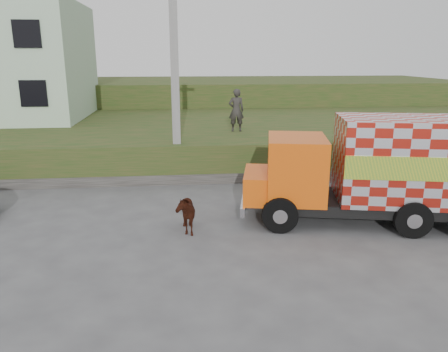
{
  "coord_description": "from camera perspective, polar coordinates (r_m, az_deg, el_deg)",
  "views": [
    {
      "loc": [
        -0.86,
        -12.04,
        4.75
      ],
      "look_at": [
        0.4,
        0.42,
        1.3
      ],
      "focal_mm": 35.0,
      "sensor_mm": 36.0,
      "label": 1
    }
  ],
  "objects": [
    {
      "name": "cow",
      "position": [
        12.26,
        -5.27,
        -4.66
      ],
      "size": [
        0.77,
        1.39,
        1.12
      ],
      "primitive_type": "imported",
      "rotation": [
        0.0,
        0.0,
        0.13
      ],
      "color": "black",
      "rests_on": "ground"
    },
    {
      "name": "embankment_far",
      "position": [
        34.21,
        -4.38,
        9.9
      ],
      "size": [
        40.0,
        12.0,
        3.0
      ],
      "primitive_type": "cube",
      "color": "#214416",
      "rests_on": "ground"
    },
    {
      "name": "embankment",
      "position": [
        22.42,
        -3.51,
        5.09
      ],
      "size": [
        40.0,
        12.0,
        1.5
      ],
      "primitive_type": "cube",
      "color": "#214416",
      "rests_on": "ground"
    },
    {
      "name": "utility_pole",
      "position": [
        16.66,
        -6.43,
        12.98
      ],
      "size": [
        1.2,
        0.3,
        8.0
      ],
      "color": "gray",
      "rests_on": "ground"
    },
    {
      "name": "cargo_truck",
      "position": [
        13.31,
        19.54,
        0.79
      ],
      "size": [
        7.24,
        3.55,
        3.1
      ],
      "rotation": [
        0.0,
        0.0,
        -0.2
      ],
      "color": "black",
      "rests_on": "ground"
    },
    {
      "name": "pedestrian",
      "position": [
        19.51,
        1.61,
        8.58
      ],
      "size": [
        0.7,
        0.47,
        1.87
      ],
      "primitive_type": "imported",
      "rotation": [
        0.0,
        0.0,
        3.11
      ],
      "color": "#2D2A28",
      "rests_on": "embankment"
    },
    {
      "name": "ground",
      "position": [
        12.97,
        -1.6,
        -6.09
      ],
      "size": [
        120.0,
        120.0,
        0.0
      ],
      "primitive_type": "plane",
      "color": "#474749",
      "rests_on": "ground"
    },
    {
      "name": "retaining_strip",
      "position": [
        16.91,
        -9.44,
        -0.43
      ],
      "size": [
        16.0,
        0.5,
        0.4
      ],
      "primitive_type": "cube",
      "color": "#595651",
      "rests_on": "ground"
    }
  ]
}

